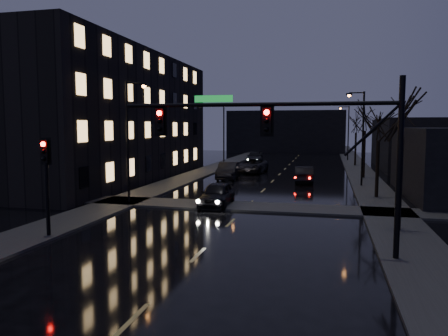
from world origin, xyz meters
The scene contains 21 objects.
sidewalk_left centered at (-8.50, 35.00, 0.06)m, with size 3.00×140.00×0.12m, color #2D2D2B.
sidewalk_right centered at (8.50, 35.00, 0.06)m, with size 3.00×140.00×0.12m, color #2D2D2B.
sidewalk_cross centered at (0.00, 18.50, 0.06)m, with size 40.00×3.00×0.12m, color #2D2D2B.
apartment_block centered at (-16.50, 30.00, 6.00)m, with size 12.00×30.00×12.00m, color black.
commercial_right_far centered at (17.00, 48.00, 3.00)m, with size 12.00×18.00×6.00m, color black.
far_block centered at (-3.00, 78.00, 4.00)m, with size 22.00×10.00×8.00m, color black.
signal_mast centered at (3.85, 9.00, 4.87)m, with size 11.11×0.41×7.00m.
signal_pole_left centered at (-7.50, 8.99, 3.01)m, with size 0.35×0.41×4.53m.
tree_near centered at (8.40, 14.00, 6.22)m, with size 3.52×3.52×8.08m.
tree_mid_a centered at (8.40, 24.00, 5.83)m, with size 3.30×3.30×7.58m.
tree_mid_b centered at (8.40, 36.00, 6.61)m, with size 3.74×3.74×8.59m.
tree_far centered at (8.40, 50.00, 6.06)m, with size 3.43×3.43×7.88m.
streetlight_l_near centered at (-7.58, 18.00, 4.77)m, with size 1.53×0.28×8.00m.
streetlight_l_far centered at (-7.58, 45.00, 4.77)m, with size 1.53×0.28×8.00m.
streetlight_r_mid centered at (7.58, 30.00, 4.77)m, with size 1.53×0.28×8.00m.
streetlight_r_far centered at (7.58, 58.00, 4.77)m, with size 1.53×0.28×8.00m.
oncoming_car_a centered at (-1.92, 18.56, 0.76)m, with size 1.80×4.48×1.53m, color black.
oncoming_car_b centered at (-4.38, 32.48, 0.82)m, with size 1.73×4.97×1.64m, color black.
oncoming_car_c centered at (-3.12, 38.74, 0.80)m, with size 2.65×5.76×1.60m, color black.
oncoming_car_d centered at (-4.97, 51.81, 0.76)m, with size 2.14×5.26×1.53m, color black.
lead_car centered at (2.91, 31.49, 0.75)m, with size 1.59×4.57×1.51m, color black.
Camera 1 is at (4.99, -8.35, 5.15)m, focal length 35.00 mm.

